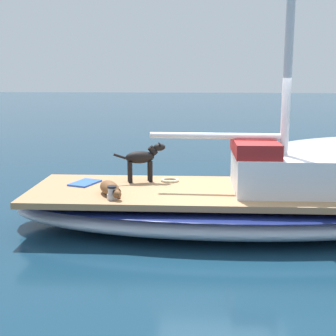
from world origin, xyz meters
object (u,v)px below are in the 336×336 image
(dog_brown, at_px, (110,189))
(coiled_rope, at_px, (170,180))
(dog_black, at_px, (142,158))
(sailboat_main, at_px, (227,208))
(deck_winch, at_px, (112,193))
(deck_towel, at_px, (85,183))

(dog_brown, xyz_separation_m, coiled_rope, (-1.07, 0.86, -0.08))
(dog_black, bearing_deg, sailboat_main, 72.88)
(deck_winch, relative_size, coiled_rope, 0.65)
(dog_black, bearing_deg, dog_brown, -20.39)
(deck_winch, bearing_deg, dog_black, 166.61)
(dog_brown, bearing_deg, sailboat_main, 106.19)
(sailboat_main, relative_size, deck_towel, 13.07)
(deck_towel, bearing_deg, sailboat_main, 85.34)
(sailboat_main, height_order, coiled_rope, coiled_rope)
(coiled_rope, bearing_deg, deck_towel, -77.56)
(deck_winch, bearing_deg, sailboat_main, 113.45)
(dog_black, xyz_separation_m, deck_towel, (0.26, -0.99, -0.41))
(dog_black, relative_size, dog_brown, 1.06)
(sailboat_main, height_order, dog_black, dog_black)
(coiled_rope, bearing_deg, dog_brown, -38.78)
(dog_black, height_order, dog_brown, dog_black)
(sailboat_main, distance_m, dog_black, 1.74)
(dog_black, xyz_separation_m, dog_brown, (1.01, -0.37, -0.32))
(deck_winch, xyz_separation_m, coiled_rope, (-1.31, 0.78, -0.08))
(dog_brown, height_order, deck_winch, dog_brown)
(sailboat_main, bearing_deg, coiled_rope, -117.62)
(dog_black, relative_size, coiled_rope, 2.83)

